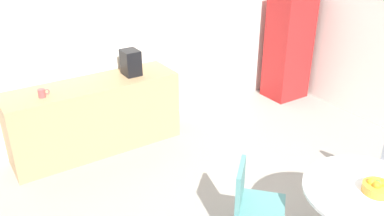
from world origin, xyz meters
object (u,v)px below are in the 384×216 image
locker_cabinet (288,47)px  round_table (367,205)px  fruit_bowl (377,187)px  coffee_maker (131,63)px  mug_white (42,93)px  chair_teal (250,197)px

locker_cabinet → round_table: locker_cabinet is taller
fruit_bowl → coffee_maker: size_ratio=0.74×
fruit_bowl → coffee_maker: (-0.68, 3.08, 0.26)m
mug_white → chair_teal: bearing=-63.5°
locker_cabinet → round_table: 3.58m
fruit_bowl → mug_white: bearing=121.2°
round_table → fruit_bowl: bearing=-51.6°
locker_cabinet → round_table: bearing=-124.4°
round_table → fruit_bowl: size_ratio=4.48×
locker_cabinet → chair_teal: locker_cabinet is taller
round_table → coffee_maker: (-0.65, 3.04, 0.45)m
locker_cabinet → mug_white: size_ratio=12.75×
chair_teal → mug_white: 2.57m
round_table → mug_white: 3.47m
coffee_maker → round_table: bearing=-77.9°
chair_teal → fruit_bowl: bearing=-46.5°
locker_cabinet → fruit_bowl: size_ratio=6.94×
mug_white → fruit_bowl: bearing=-58.8°
chair_teal → coffee_maker: 2.42m
fruit_bowl → coffee_maker: bearing=102.4°
fruit_bowl → coffee_maker: coffee_maker is taller
round_table → mug_white: (-1.79, 2.96, 0.34)m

